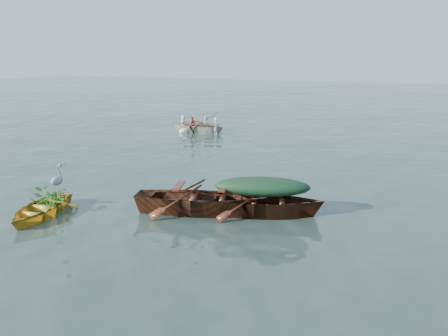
% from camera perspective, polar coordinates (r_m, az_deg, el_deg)
% --- Properties ---
extents(ground, '(140.00, 140.00, 0.00)m').
position_cam_1_polar(ground, '(12.39, -7.83, -5.49)').
color(ground, '#31453A').
rests_on(ground, ground).
extents(yellow_dinghy, '(1.99, 3.26, 0.81)m').
position_cam_1_polar(yellow_dinghy, '(12.83, -22.80, -5.82)').
color(yellow_dinghy, gold).
rests_on(yellow_dinghy, ground).
extents(green_tarp_boat, '(4.88, 2.85, 1.11)m').
position_cam_1_polar(green_tarp_boat, '(11.97, 4.93, -6.13)').
color(green_tarp_boat, '#4B1A11').
rests_on(green_tarp_boat, ground).
extents(open_wooden_boat, '(5.28, 2.98, 1.22)m').
position_cam_1_polar(open_wooden_boat, '(12.09, -2.99, -5.88)').
color(open_wooden_boat, brown).
rests_on(open_wooden_boat, ground).
extents(rowed_boat, '(4.17, 1.36, 0.98)m').
position_cam_1_polar(rowed_boat, '(24.93, -3.22, 4.63)').
color(rowed_boat, white).
rests_on(rowed_boat, ground).
extents(green_tarp_cover, '(2.68, 1.57, 0.52)m').
position_cam_1_polar(green_tarp_cover, '(11.71, 5.01, -2.40)').
color(green_tarp_cover, '#14331C').
rests_on(green_tarp_cover, green_tarp_boat).
extents(thwart_benches, '(2.68, 1.64, 0.04)m').
position_cam_1_polar(thwart_benches, '(11.89, -3.03, -3.03)').
color(thwart_benches, '#511C12').
rests_on(thwart_benches, open_wooden_boat).
extents(heron, '(0.37, 0.45, 0.92)m').
position_cam_1_polar(heron, '(12.32, -20.92, -2.21)').
color(heron, '#96989F').
rests_on(heron, yellow_dinghy).
extents(dinghy_weeds, '(0.89, 1.04, 0.60)m').
position_cam_1_polar(dinghy_weeds, '(13.04, -21.69, -2.13)').
color(dinghy_weeds, '#29721D').
rests_on(dinghy_weeds, yellow_dinghy).
extents(rowers, '(2.92, 1.20, 0.76)m').
position_cam_1_polar(rowers, '(24.80, -3.25, 6.61)').
color(rowers, silver).
rests_on(rowers, rowed_boat).
extents(oars, '(0.68, 2.62, 0.06)m').
position_cam_1_polar(oars, '(24.85, -3.24, 5.81)').
color(oars, olive).
rests_on(oars, rowed_boat).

